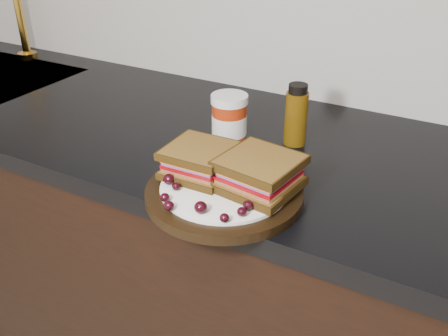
# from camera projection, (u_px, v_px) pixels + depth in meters

# --- Properties ---
(base_cabinets) EXTENTS (3.96, 0.58, 0.86)m
(base_cabinets) POSITION_uv_depth(u_px,v_px,m) (297.00, 322.00, 1.25)
(base_cabinets) COLOR black
(base_cabinets) RESTS_ON ground_plane
(countertop) EXTENTS (3.98, 0.60, 0.04)m
(countertop) POSITION_uv_depth(u_px,v_px,m) (312.00, 165.00, 1.03)
(countertop) COLOR black
(countertop) RESTS_ON base_cabinets
(faucet) EXTENTS (0.06, 0.22, 0.28)m
(faucet) POSITION_uv_depth(u_px,v_px,m) (20.00, 15.00, 1.55)
(faucet) COLOR gold
(faucet) RESTS_ON countertop
(plate) EXTENTS (0.28, 0.28, 0.02)m
(plate) POSITION_uv_depth(u_px,v_px,m) (224.00, 193.00, 0.88)
(plate) COLOR black
(plate) RESTS_ON countertop
(sandwich_left) EXTENTS (0.12, 0.12, 0.05)m
(sandwich_left) POSITION_uv_depth(u_px,v_px,m) (199.00, 160.00, 0.90)
(sandwich_left) COLOR brown
(sandwich_left) RESTS_ON plate
(sandwich_right) EXTENTS (0.14, 0.14, 0.06)m
(sandwich_right) POSITION_uv_depth(u_px,v_px,m) (259.00, 173.00, 0.86)
(sandwich_right) COLOR brown
(sandwich_right) RESTS_ON plate
(grape_0) EXTENTS (0.02, 0.02, 0.02)m
(grape_0) POSITION_uv_depth(u_px,v_px,m) (169.00, 179.00, 0.88)
(grape_0) COLOR black
(grape_0) RESTS_ON plate
(grape_1) EXTENTS (0.02, 0.02, 0.01)m
(grape_1) POSITION_uv_depth(u_px,v_px,m) (176.00, 186.00, 0.86)
(grape_1) COLOR black
(grape_1) RESTS_ON plate
(grape_2) EXTENTS (0.02, 0.02, 0.01)m
(grape_2) POSITION_uv_depth(u_px,v_px,m) (165.00, 197.00, 0.83)
(grape_2) COLOR black
(grape_2) RESTS_ON plate
(grape_3) EXTENTS (0.02, 0.02, 0.02)m
(grape_3) POSITION_uv_depth(u_px,v_px,m) (169.00, 206.00, 0.81)
(grape_3) COLOR black
(grape_3) RESTS_ON plate
(grape_4) EXTENTS (0.02, 0.02, 0.02)m
(grape_4) POSITION_uv_depth(u_px,v_px,m) (201.00, 207.00, 0.80)
(grape_4) COLOR black
(grape_4) RESTS_ON plate
(grape_5) EXTENTS (0.02, 0.02, 0.02)m
(grape_5) POSITION_uv_depth(u_px,v_px,m) (201.00, 208.00, 0.80)
(grape_5) COLOR black
(grape_5) RESTS_ON plate
(grape_6) EXTENTS (0.02, 0.02, 0.01)m
(grape_6) POSITION_uv_depth(u_px,v_px,m) (224.00, 218.00, 0.78)
(grape_6) COLOR black
(grape_6) RESTS_ON plate
(grape_7) EXTENTS (0.02, 0.02, 0.02)m
(grape_7) POSITION_uv_depth(u_px,v_px,m) (242.00, 212.00, 0.79)
(grape_7) COLOR black
(grape_7) RESTS_ON plate
(grape_8) EXTENTS (0.02, 0.02, 0.02)m
(grape_8) POSITION_uv_depth(u_px,v_px,m) (248.00, 205.00, 0.81)
(grape_8) COLOR black
(grape_8) RESTS_ON plate
(grape_9) EXTENTS (0.02, 0.02, 0.02)m
(grape_9) POSITION_uv_depth(u_px,v_px,m) (246.00, 197.00, 0.83)
(grape_9) COLOR black
(grape_9) RESTS_ON plate
(grape_10) EXTENTS (0.02, 0.02, 0.02)m
(grape_10) POSITION_uv_depth(u_px,v_px,m) (273.00, 190.00, 0.85)
(grape_10) COLOR black
(grape_10) RESTS_ON plate
(grape_11) EXTENTS (0.02, 0.02, 0.01)m
(grape_11) POSITION_uv_depth(u_px,v_px,m) (262.00, 182.00, 0.87)
(grape_11) COLOR black
(grape_11) RESTS_ON plate
(grape_12) EXTENTS (0.02, 0.02, 0.01)m
(grape_12) POSITION_uv_depth(u_px,v_px,m) (263.00, 180.00, 0.88)
(grape_12) COLOR black
(grape_12) RESTS_ON plate
(grape_13) EXTENTS (0.02, 0.02, 0.02)m
(grape_13) POSITION_uv_depth(u_px,v_px,m) (204.00, 163.00, 0.93)
(grape_13) COLOR black
(grape_13) RESTS_ON plate
(grape_14) EXTENTS (0.02, 0.02, 0.02)m
(grape_14) POSITION_uv_depth(u_px,v_px,m) (187.00, 168.00, 0.92)
(grape_14) COLOR black
(grape_14) RESTS_ON plate
(grape_15) EXTENTS (0.02, 0.02, 0.02)m
(grape_15) POSITION_uv_depth(u_px,v_px,m) (194.00, 173.00, 0.90)
(grape_15) COLOR black
(grape_15) RESTS_ON plate
(grape_16) EXTENTS (0.02, 0.02, 0.02)m
(grape_16) POSITION_uv_depth(u_px,v_px,m) (203.00, 163.00, 0.93)
(grape_16) COLOR black
(grape_16) RESTS_ON plate
(grape_17) EXTENTS (0.02, 0.02, 0.02)m
(grape_17) POSITION_uv_depth(u_px,v_px,m) (198.00, 169.00, 0.91)
(grape_17) COLOR black
(grape_17) RESTS_ON plate
(grape_18) EXTENTS (0.02, 0.02, 0.02)m
(grape_18) POSITION_uv_depth(u_px,v_px,m) (178.00, 172.00, 0.90)
(grape_18) COLOR black
(grape_18) RESTS_ON plate
(condiment_jar) EXTENTS (0.09, 0.09, 0.11)m
(condiment_jar) POSITION_uv_depth(u_px,v_px,m) (229.00, 121.00, 1.05)
(condiment_jar) COLOR #98260B
(condiment_jar) RESTS_ON countertop
(oil_bottle) EXTENTS (0.05, 0.05, 0.13)m
(oil_bottle) POSITION_uv_depth(u_px,v_px,m) (296.00, 115.00, 1.05)
(oil_bottle) COLOR #503508
(oil_bottle) RESTS_ON countertop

